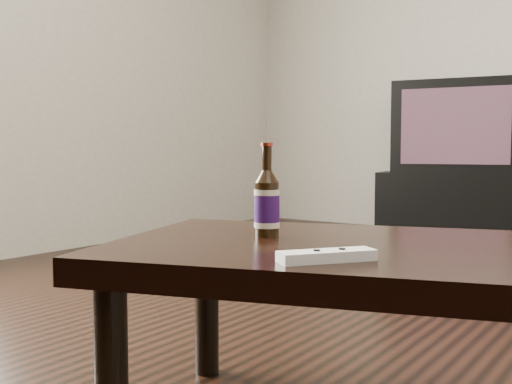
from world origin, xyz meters
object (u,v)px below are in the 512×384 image
Objects in this scene: tv at (459,127)px; beer_bottle at (267,204)px; coffee_table at (377,271)px; remote at (327,256)px; tv_stand at (457,202)px.

tv reaches higher than beer_bottle.
coffee_table is 0.23m from remote.
remote is (0.26, -0.19, -0.06)m from beer_bottle.
remote is (0.84, -3.58, -0.36)m from tv.
coffee_table is 5.90× the size of beer_bottle.
tv is at bearing 139.81° from remote.
tv_stand is 5.24× the size of beer_bottle.
tv_stand is 0.56m from tv.
tv is 3.69m from remote.
coffee_table is (0.84, -3.35, -0.42)m from tv.
remote is (0.00, -0.22, 0.06)m from coffee_table.
tv is at bearing 99.79° from beer_bottle.
coffee_table is (0.84, -3.36, 0.14)m from tv_stand.
beer_bottle is 0.33m from remote.
coffee_table is at bearing 127.64° from remote.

